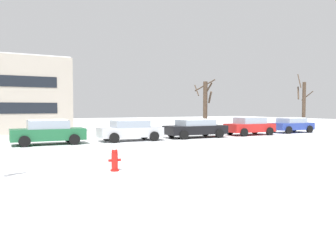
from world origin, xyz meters
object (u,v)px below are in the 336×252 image
object	(u,v)px
parked_car_red	(250,126)
parked_car_silver	(130,130)
parked_car_blue	(291,125)
fire_hydrant	(115,159)
parked_car_black	(195,128)
parked_car_green	(48,132)

from	to	relation	value
parked_car_red	parked_car_silver	bearing A→B (deg)	179.57
parked_car_red	parked_car_blue	world-z (taller)	parked_car_red
fire_hydrant	parked_car_silver	size ratio (longest dim) A/B	0.19
parked_car_blue	parked_car_black	bearing A→B (deg)	-178.49
fire_hydrant	parked_car_green	world-z (taller)	parked_car_green
parked_car_red	parked_car_blue	bearing A→B (deg)	3.91
parked_car_green	parked_car_red	bearing A→B (deg)	-1.09
parked_car_black	parked_car_silver	bearing A→B (deg)	-179.97
parked_car_green	parked_car_silver	distance (m)	5.18
parked_car_green	parked_car_black	world-z (taller)	parked_car_green
parked_car_green	parked_car_blue	bearing A→B (deg)	0.16
parked_car_green	parked_car_red	distance (m)	15.53
fire_hydrant	parked_car_green	distance (m)	10.20
parked_car_silver	parked_car_red	distance (m)	10.35
parked_car_silver	parked_car_red	xyz separation A→B (m)	(10.35, -0.08, 0.02)
parked_car_red	parked_car_black	bearing A→B (deg)	179.10
fire_hydrant	parked_car_blue	bearing A→B (deg)	26.84
parked_car_silver	parked_car_blue	bearing A→B (deg)	1.02
fire_hydrant	parked_car_black	distance (m)	14.05
parked_car_silver	parked_car_black	distance (m)	5.18
parked_car_green	parked_car_black	xyz separation A→B (m)	(10.35, -0.21, -0.05)
parked_car_silver	parked_car_red	bearing A→B (deg)	-0.43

